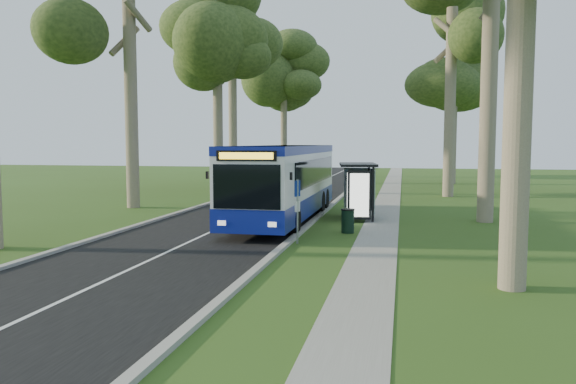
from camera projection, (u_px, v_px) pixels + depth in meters
name	position (u px, v px, depth m)	size (l,w,h in m)	color
ground	(294.00, 238.00, 20.69)	(120.00, 120.00, 0.00)	#324F18
road	(267.00, 206.00, 31.15)	(7.00, 100.00, 0.02)	black
kerb_east	(329.00, 207.00, 30.44)	(0.25, 100.00, 0.12)	#9E9B93
kerb_west	(207.00, 204.00, 31.84)	(0.25, 100.00, 0.12)	#9E9B93
centre_line	(267.00, 206.00, 31.15)	(0.12, 100.00, 0.01)	white
footpath	(385.00, 209.00, 29.84)	(1.50, 100.00, 0.02)	gray
bus	(285.00, 182.00, 25.42)	(2.71, 12.82, 3.40)	white
bus_stop_sign	(297.00, 203.00, 19.50)	(0.16, 0.31, 2.25)	gray
bus_shelter	(360.00, 180.00, 25.56)	(2.01, 3.19, 2.58)	black
litter_bin	(348.00, 221.00, 21.93)	(0.54, 0.54, 0.94)	black
car_white	(247.00, 177.00, 44.46)	(2.03, 5.03, 1.72)	white
car_silver	(251.00, 175.00, 48.01)	(1.57, 4.50, 1.48)	#9FA2A6
tree_west_c	(217.00, 29.00, 39.06)	(5.20, 5.20, 15.45)	#7A6B56
tree_west_d	(232.00, 26.00, 49.02)	(5.20, 5.20, 18.56)	#7A6B56
tree_west_e	(284.00, 66.00, 58.47)	(5.20, 5.20, 15.52)	#7A6B56
tree_east_c	(453.00, 4.00, 35.81)	(5.20, 5.20, 16.67)	#7A6B56
tree_east_d	(455.00, 56.00, 47.41)	(5.20, 5.20, 14.62)	#7A6B56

